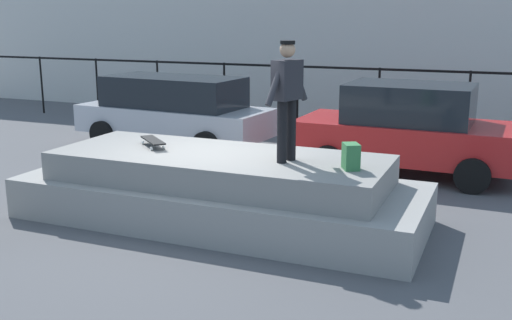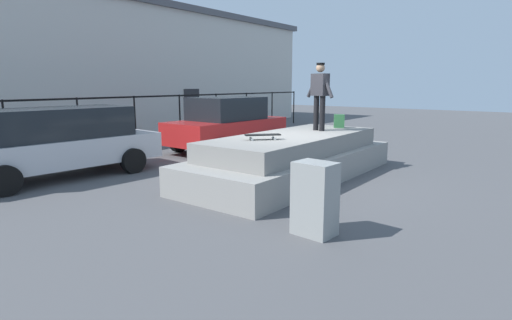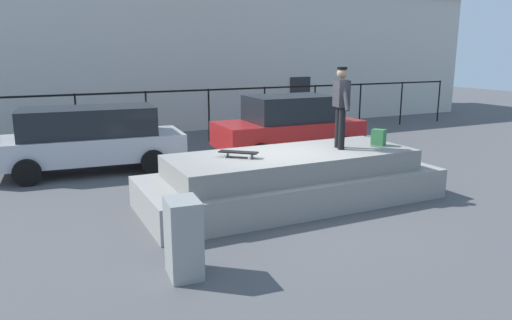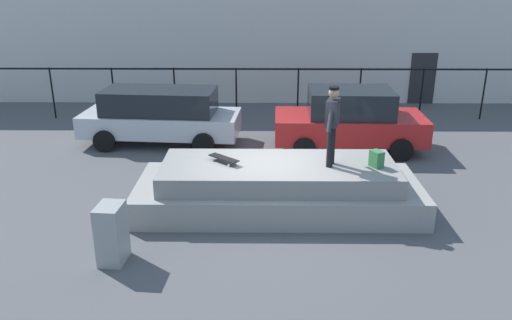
# 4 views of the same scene
# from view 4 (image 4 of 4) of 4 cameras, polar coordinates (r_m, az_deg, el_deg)

# --- Properties ---
(ground_plane) EXTENTS (60.00, 60.00, 0.00)m
(ground_plane) POSITION_cam_4_polar(r_m,az_deg,el_deg) (11.71, 1.56, -5.04)
(ground_plane) COLOR #4C4C4F
(concrete_ledge) EXTENTS (6.25, 2.40, 1.05)m
(concrete_ledge) POSITION_cam_4_polar(r_m,az_deg,el_deg) (11.42, 2.48, -3.10)
(concrete_ledge) COLOR gray
(concrete_ledge) RESTS_ON ground_plane
(skateboarder) EXTENTS (0.36, 0.92, 1.72)m
(skateboarder) POSITION_cam_4_polar(r_m,az_deg,el_deg) (10.93, 8.48, 4.37)
(skateboarder) COLOR black
(skateboarder) RESTS_ON concrete_ledge
(skateboard) EXTENTS (0.71, 0.67, 0.12)m
(skateboard) POSITION_cam_4_polar(r_m,az_deg,el_deg) (11.24, -3.59, 0.19)
(skateboard) COLOR black
(skateboard) RESTS_ON concrete_ledge
(backpack) EXTENTS (0.31, 0.34, 0.36)m
(backpack) POSITION_cam_4_polar(r_m,az_deg,el_deg) (11.26, 13.24, 0.12)
(backpack) COLOR #33723F
(backpack) RESTS_ON concrete_ledge
(car_silver_hatchback_near) EXTENTS (4.86, 2.31, 1.69)m
(car_silver_hatchback_near) POSITION_cam_4_polar(r_m,az_deg,el_deg) (15.87, -10.56, 4.95)
(car_silver_hatchback_near) COLOR #B7B7BC
(car_silver_hatchback_near) RESTS_ON ground_plane
(car_red_sedan_mid) EXTENTS (4.39, 2.25, 1.80)m
(car_red_sedan_mid) POSITION_cam_4_polar(r_m,az_deg,el_deg) (15.32, 10.33, 4.45)
(car_red_sedan_mid) COLOR #B21E1E
(car_red_sedan_mid) RESTS_ON ground_plane
(utility_box) EXTENTS (0.49, 0.63, 1.11)m
(utility_box) POSITION_cam_4_polar(r_m,az_deg,el_deg) (9.70, -15.73, -7.88)
(utility_box) COLOR gray
(utility_box) RESTS_ON ground_plane
(fence_row) EXTENTS (24.06, 0.06, 1.82)m
(fence_row) POSITION_cam_4_polar(r_m,az_deg,el_deg) (18.24, 1.25, 8.51)
(fence_row) COLOR black
(fence_row) RESTS_ON ground_plane
(warehouse_building) EXTENTS (31.38, 6.39, 5.93)m
(warehouse_building) POSITION_cam_4_polar(r_m,az_deg,el_deg) (23.27, 1.14, 15.32)
(warehouse_building) COLOR beige
(warehouse_building) RESTS_ON ground_plane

